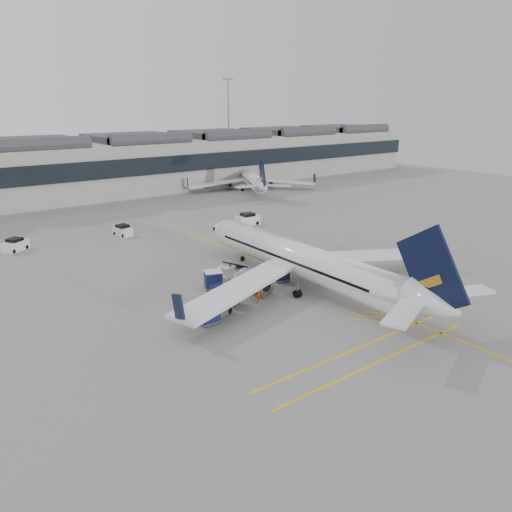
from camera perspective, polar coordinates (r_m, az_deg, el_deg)
ground at (r=47.42m, az=0.70°, el=-6.73°), size 220.00×220.00×0.00m
terminal at (r=110.16m, az=-23.25°, el=9.03°), size 200.00×20.45×12.40m
light_masts at (r=122.81m, az=-26.22°, el=13.32°), size 113.00×0.60×25.45m
apron_markings at (r=60.54m, az=2.35°, el=-1.32°), size 0.25×60.00×0.01m
airliner_main at (r=53.42m, az=5.55°, el=-0.62°), size 34.60×37.81×10.05m
airliner_far at (r=114.29m, az=-0.67°, el=8.83°), size 27.03×29.82×8.59m
belt_loader at (r=56.73m, az=-2.99°, el=-1.97°), size 5.28×3.35×2.11m
baggage_cart_a at (r=55.86m, az=2.98°, el=-1.95°), size 2.05×1.90×1.73m
baggage_cart_b at (r=49.39m, az=-2.93°, el=-4.64°), size 1.66×1.42×1.63m
baggage_cart_c at (r=53.60m, az=-4.91°, el=-2.66°), size 2.35×2.16×2.01m
baggage_cart_d at (r=45.51m, az=-5.51°, el=-6.40°), size 2.03×1.72×2.01m
ramp_agent_a at (r=56.26m, az=-2.92°, el=-1.78°), size 0.82×0.71×1.89m
ramp_agent_b at (r=49.82m, az=0.09°, el=-4.43°), size 1.06×1.06×1.74m
pushback_tug at (r=47.19m, az=-4.54°, el=-5.99°), size 3.15×2.42×1.56m
safety_cone_nose at (r=70.37m, az=-2.46°, el=1.53°), size 0.32×0.32×0.45m
safety_cone_engine at (r=61.51m, az=11.70°, el=-1.16°), size 0.32×0.32×0.45m
service_van_left at (r=74.52m, az=-25.81°, el=1.13°), size 3.79×3.28×1.75m
service_van_mid at (r=77.52m, az=-14.98°, el=2.83°), size 2.22×3.47×1.65m
service_van_right at (r=81.34m, az=-0.96°, el=4.19°), size 3.96×2.13×1.99m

